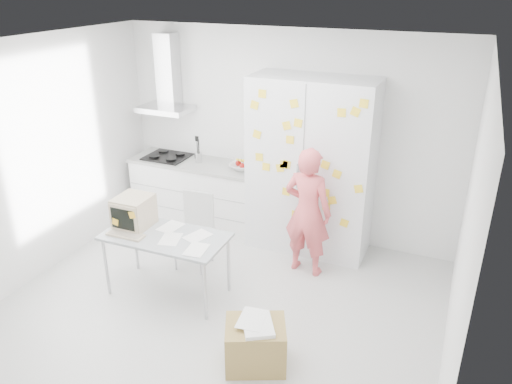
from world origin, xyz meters
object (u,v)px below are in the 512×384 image
at_px(desk, 145,222).
at_px(cardboard_box, 256,344).
at_px(person, 308,212).
at_px(chair, 195,225).

distance_m(desk, cardboard_box, 1.84).
height_order(person, chair, person).
xyz_separation_m(person, desk, (-1.52, -1.00, 0.03)).
xyz_separation_m(person, cardboard_box, (0.08, -1.69, -0.55)).
relative_size(desk, chair, 1.48).
bearing_deg(desk, person, 32.30).
relative_size(person, cardboard_box, 2.34).
bearing_deg(chair, person, 12.09).
height_order(person, desk, person).
bearing_deg(cardboard_box, person, 92.76).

